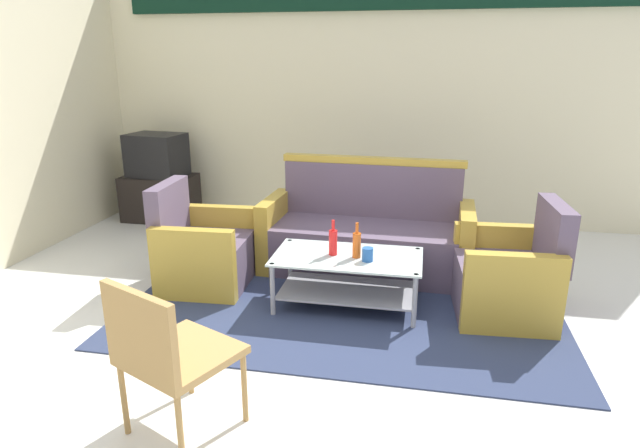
{
  "coord_description": "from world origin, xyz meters",
  "views": [
    {
      "loc": [
        0.45,
        -3.0,
        1.82
      ],
      "look_at": [
        -0.28,
        0.67,
        0.65
      ],
      "focal_mm": 29.95,
      "sensor_mm": 36.0,
      "label": 1
    }
  ],
  "objects_px": {
    "tv_stand": "(161,198)",
    "cup": "(368,254)",
    "armchair_left": "(204,252)",
    "armchair_right": "(508,278)",
    "bottle_red": "(333,242)",
    "bottle_orange": "(356,244)",
    "coffee_table": "(347,273)",
    "television": "(157,155)",
    "couch": "(367,236)",
    "wicker_chair": "(165,349)"
  },
  "relations": [
    {
      "from": "armchair_left",
      "to": "television",
      "type": "bearing_deg",
      "value": -146.48
    },
    {
      "from": "armchair_right",
      "to": "cup",
      "type": "bearing_deg",
      "value": 96.51
    },
    {
      "from": "tv_stand",
      "to": "cup",
      "type": "bearing_deg",
      "value": -36.47
    },
    {
      "from": "coffee_table",
      "to": "bottle_red",
      "type": "distance_m",
      "value": 0.27
    },
    {
      "from": "armchair_right",
      "to": "wicker_chair",
      "type": "xyz_separation_m",
      "value": [
        -1.81,
        -1.73,
        0.21
      ]
    },
    {
      "from": "coffee_table",
      "to": "armchair_left",
      "type": "bearing_deg",
      "value": 171.38
    },
    {
      "from": "bottle_red",
      "to": "cup",
      "type": "height_order",
      "value": "bottle_red"
    },
    {
      "from": "television",
      "to": "wicker_chair",
      "type": "height_order",
      "value": "television"
    },
    {
      "from": "cup",
      "to": "bottle_orange",
      "type": "bearing_deg",
      "value": 148.04
    },
    {
      "from": "couch",
      "to": "cup",
      "type": "height_order",
      "value": "couch"
    },
    {
      "from": "cup",
      "to": "television",
      "type": "height_order",
      "value": "television"
    },
    {
      "from": "tv_stand",
      "to": "television",
      "type": "distance_m",
      "value": 0.5
    },
    {
      "from": "couch",
      "to": "coffee_table",
      "type": "height_order",
      "value": "couch"
    },
    {
      "from": "couch",
      "to": "cup",
      "type": "distance_m",
      "value": 0.86
    },
    {
      "from": "couch",
      "to": "armchair_left",
      "type": "height_order",
      "value": "couch"
    },
    {
      "from": "armchair_right",
      "to": "bottle_orange",
      "type": "distance_m",
      "value": 1.13
    },
    {
      "from": "bottle_red",
      "to": "tv_stand",
      "type": "distance_m",
      "value": 3.02
    },
    {
      "from": "armchair_left",
      "to": "armchair_right",
      "type": "relative_size",
      "value": 1.0
    },
    {
      "from": "bottle_orange",
      "to": "cup",
      "type": "relative_size",
      "value": 2.68
    },
    {
      "from": "coffee_table",
      "to": "bottle_red",
      "type": "height_order",
      "value": "bottle_red"
    },
    {
      "from": "television",
      "to": "wicker_chair",
      "type": "distance_m",
      "value": 3.96
    },
    {
      "from": "coffee_table",
      "to": "wicker_chair",
      "type": "distance_m",
      "value": 1.76
    },
    {
      "from": "armchair_left",
      "to": "wicker_chair",
      "type": "relative_size",
      "value": 1.01
    },
    {
      "from": "armchair_left",
      "to": "cup",
      "type": "height_order",
      "value": "armchair_left"
    },
    {
      "from": "cup",
      "to": "wicker_chair",
      "type": "height_order",
      "value": "wicker_chair"
    },
    {
      "from": "armchair_left",
      "to": "wicker_chair",
      "type": "xyz_separation_m",
      "value": [
        0.59,
        -1.81,
        0.21
      ]
    },
    {
      "from": "armchair_right",
      "to": "coffee_table",
      "type": "bearing_deg",
      "value": 91.52
    },
    {
      "from": "armchair_left",
      "to": "coffee_table",
      "type": "xyz_separation_m",
      "value": [
        1.23,
        -0.19,
        -0.02
      ]
    },
    {
      "from": "armchair_right",
      "to": "wicker_chair",
      "type": "bearing_deg",
      "value": 130.31
    },
    {
      "from": "couch",
      "to": "television",
      "type": "height_order",
      "value": "television"
    },
    {
      "from": "cup",
      "to": "armchair_left",
      "type": "bearing_deg",
      "value": 169.26
    },
    {
      "from": "television",
      "to": "wicker_chair",
      "type": "bearing_deg",
      "value": 124.75
    },
    {
      "from": "armchair_left",
      "to": "wicker_chair",
      "type": "height_order",
      "value": "armchair_left"
    },
    {
      "from": "couch",
      "to": "armchair_right",
      "type": "xyz_separation_m",
      "value": [
        1.11,
        -0.67,
        -0.03
      ]
    },
    {
      "from": "wicker_chair",
      "to": "armchair_left",
      "type": "bearing_deg",
      "value": 132.49
    },
    {
      "from": "couch",
      "to": "bottle_red",
      "type": "distance_m",
      "value": 0.81
    },
    {
      "from": "tv_stand",
      "to": "armchair_left",
      "type": "bearing_deg",
      "value": -53.47
    },
    {
      "from": "coffee_table",
      "to": "tv_stand",
      "type": "distance_m",
      "value": 3.1
    },
    {
      "from": "armchair_left",
      "to": "television",
      "type": "relative_size",
      "value": 1.31
    },
    {
      "from": "armchair_left",
      "to": "wicker_chair",
      "type": "bearing_deg",
      "value": 15.01
    },
    {
      "from": "coffee_table",
      "to": "bottle_red",
      "type": "bearing_deg",
      "value": 178.03
    },
    {
      "from": "couch",
      "to": "tv_stand",
      "type": "relative_size",
      "value": 2.28
    },
    {
      "from": "armchair_right",
      "to": "television",
      "type": "height_order",
      "value": "television"
    },
    {
      "from": "coffee_table",
      "to": "bottle_orange",
      "type": "distance_m",
      "value": 0.25
    },
    {
      "from": "couch",
      "to": "armchair_left",
      "type": "distance_m",
      "value": 1.41
    },
    {
      "from": "cup",
      "to": "armchair_right",
      "type": "bearing_deg",
      "value": 9.89
    },
    {
      "from": "coffee_table",
      "to": "cup",
      "type": "bearing_deg",
      "value": -25.97
    },
    {
      "from": "bottle_red",
      "to": "bottle_orange",
      "type": "height_order",
      "value": "bottle_red"
    },
    {
      "from": "bottle_orange",
      "to": "tv_stand",
      "type": "relative_size",
      "value": 0.33
    },
    {
      "from": "television",
      "to": "armchair_left",
      "type": "bearing_deg",
      "value": 133.57
    }
  ]
}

